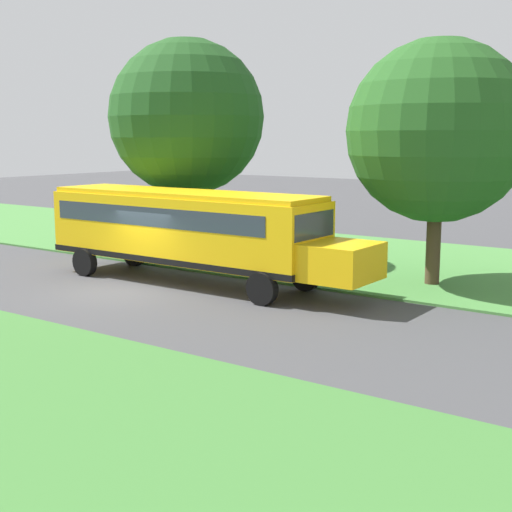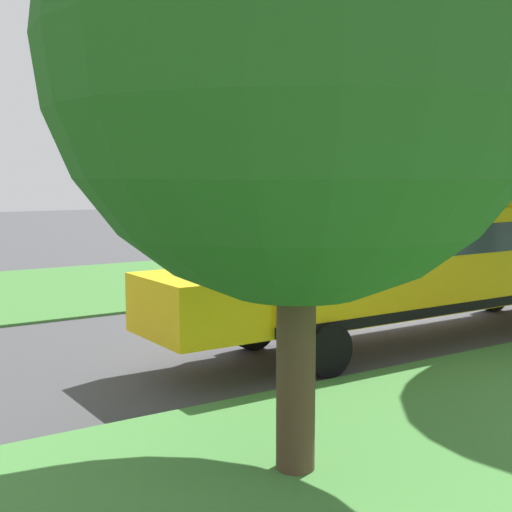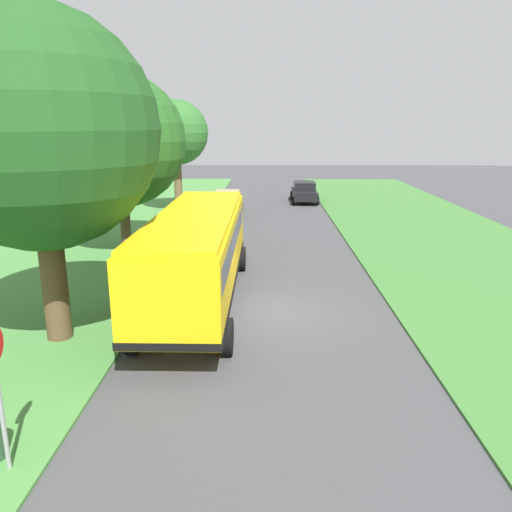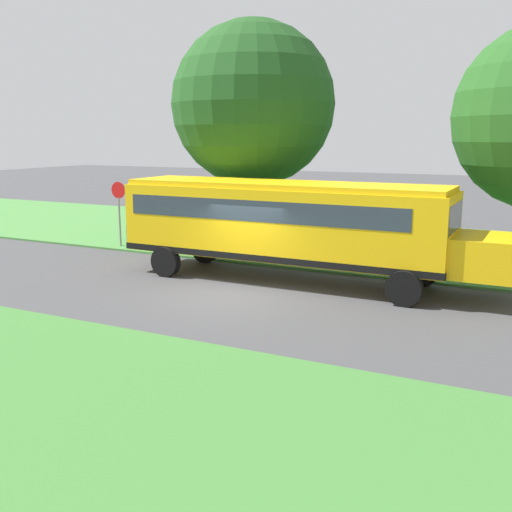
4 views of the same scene
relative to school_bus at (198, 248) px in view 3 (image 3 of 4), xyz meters
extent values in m
plane|color=#424244|center=(2.40, -0.95, -1.92)|extent=(120.00, 120.00, 0.00)
cube|color=yellow|center=(0.00, -0.29, -0.02)|extent=(2.50, 10.50, 2.20)
cube|color=yellow|center=(0.00, 5.91, -0.57)|extent=(2.20, 1.90, 1.10)
cube|color=yellow|center=(0.00, -0.29, 1.16)|extent=(2.35, 10.29, 0.16)
cube|color=black|center=(0.00, -0.29, -1.00)|extent=(2.54, 10.54, 0.20)
cube|color=#2D3842|center=(0.00, -0.59, 0.44)|extent=(2.53, 9.24, 0.64)
cube|color=#2D3842|center=(0.00, 4.91, 0.44)|extent=(2.25, 0.12, 0.80)
cylinder|color=red|center=(-1.43, 2.60, 0.13)|extent=(0.03, 0.44, 0.44)
cylinder|color=black|center=(-1.25, 3.91, -1.42)|extent=(0.30, 1.00, 1.00)
cylinder|color=black|center=(1.25, 3.91, -1.42)|extent=(0.30, 1.00, 1.00)
cylinder|color=black|center=(-1.25, -3.96, -1.42)|extent=(0.30, 1.00, 1.00)
cylinder|color=black|center=(1.25, -3.96, -1.42)|extent=(0.30, 1.00, 1.00)
cube|color=tan|center=(-0.40, 17.15, -1.28)|extent=(1.80, 4.40, 0.64)
cube|color=tan|center=(-0.40, 17.30, -0.66)|extent=(1.60, 2.20, 0.60)
cube|color=#2D3842|center=(-0.40, 17.30, -0.64)|extent=(1.62, 2.02, 0.45)
cylinder|color=black|center=(0.50, 15.65, -1.60)|extent=(0.22, 0.64, 0.64)
cylinder|color=black|center=(-1.30, 15.65, -1.60)|extent=(0.22, 0.64, 0.64)
cylinder|color=black|center=(0.50, 18.64, -1.60)|extent=(0.22, 0.64, 0.64)
cylinder|color=black|center=(-1.30, 18.64, -1.60)|extent=(0.22, 0.64, 0.64)
cube|color=black|center=(5.20, 22.82, -1.28)|extent=(1.80, 4.40, 0.64)
cube|color=black|center=(5.20, 22.97, -0.66)|extent=(1.60, 2.20, 0.60)
cube|color=#2D3842|center=(5.20, 22.97, -0.64)|extent=(1.62, 2.02, 0.45)
cylinder|color=black|center=(6.10, 21.33, -1.60)|extent=(0.22, 0.64, 0.64)
cylinder|color=black|center=(4.30, 21.33, -1.60)|extent=(0.22, 0.64, 0.64)
cylinder|color=black|center=(6.10, 24.32, -1.60)|extent=(0.22, 0.64, 0.64)
cylinder|color=black|center=(4.30, 24.32, -1.60)|extent=(0.22, 0.64, 0.64)
cylinder|color=brown|center=(-3.55, -3.14, -0.20)|extent=(0.69, 0.69, 3.45)
sphere|color=#1E4C1C|center=(-3.55, -3.14, 3.84)|extent=(6.18, 6.18, 6.18)
sphere|color=#1E4C1C|center=(-3.16, -2.84, 3.84)|extent=(3.55, 3.55, 3.55)
cylinder|color=#4C3826|center=(-4.41, 6.97, -0.46)|extent=(0.48, 0.48, 2.92)
sphere|color=#23561E|center=(-4.41, 6.97, 3.25)|extent=(6.02, 6.02, 6.02)
sphere|color=#23561E|center=(-4.24, 7.05, 2.92)|extent=(3.66, 3.66, 3.66)
cylinder|color=brown|center=(-3.76, 17.80, -0.04)|extent=(0.54, 0.54, 3.77)
sphere|color=#2D6628|center=(-3.76, 17.80, 3.45)|extent=(4.27, 4.27, 4.27)
sphere|color=#2D6628|center=(-4.55, 17.85, 3.54)|extent=(3.00, 3.00, 3.00)
cylinder|color=gray|center=(-2.20, -8.67, -0.87)|extent=(0.08, 0.08, 2.10)
camera|label=1|loc=(18.30, 15.90, 3.08)|focal=50.00mm
camera|label=2|loc=(-11.25, 12.07, 1.79)|focal=50.00mm
camera|label=3|loc=(2.28, -16.07, 3.98)|focal=35.00mm
camera|label=4|loc=(17.22, 7.40, 2.66)|focal=42.00mm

